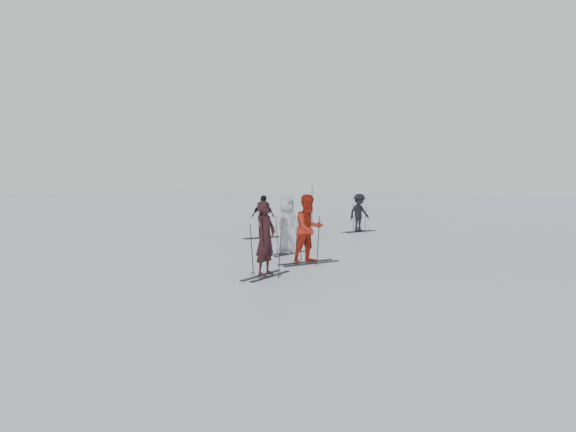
% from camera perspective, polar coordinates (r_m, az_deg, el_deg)
% --- Properties ---
extents(ground, '(120.00, 120.00, 0.00)m').
position_cam_1_polar(ground, '(16.90, -1.80, -3.59)').
color(ground, silver).
rests_on(ground, ground).
extents(skier_near_dark, '(0.43, 0.63, 1.66)m').
position_cam_1_polar(skier_near_dark, '(12.55, -2.29, -2.40)').
color(skier_near_dark, black).
rests_on(skier_near_dark, ground).
extents(skier_red, '(0.94, 1.04, 1.75)m').
position_cam_1_polar(skier_red, '(14.44, 2.13, -1.39)').
color(skier_red, maroon).
rests_on(skier_red, ground).
extents(skier_grey, '(0.55, 0.82, 1.63)m').
position_cam_1_polar(skier_grey, '(16.26, -0.14, -1.00)').
color(skier_grey, '#9A9DA2').
rests_on(skier_grey, ground).
extents(skier_uphill_left, '(0.74, 0.97, 1.53)m').
position_cam_1_polar(skier_uphill_left, '(20.46, -2.55, -0.11)').
color(skier_uphill_left, black).
rests_on(skier_uphill_left, ground).
extents(skier_uphill_far, '(0.90, 1.12, 1.52)m').
position_cam_1_polar(skier_uphill_far, '(22.95, 7.25, 0.29)').
color(skier_uphill_far, black).
rests_on(skier_uphill_far, ground).
extents(skis_near_dark, '(1.69, 0.96, 1.20)m').
position_cam_1_polar(skis_near_dark, '(12.58, -2.29, -3.44)').
color(skis_near_dark, black).
rests_on(skis_near_dark, ground).
extents(skis_red, '(1.99, 1.55, 1.29)m').
position_cam_1_polar(skis_red, '(14.47, 2.13, -2.30)').
color(skis_red, black).
rests_on(skis_red, ground).
extents(skis_grey, '(1.59, 0.89, 1.14)m').
position_cam_1_polar(skis_grey, '(16.28, -0.14, -1.85)').
color(skis_grey, black).
rests_on(skis_grey, ground).
extents(skis_uphill_left, '(1.82, 1.48, 1.18)m').
position_cam_1_polar(skis_uphill_left, '(20.47, -2.55, -0.60)').
color(skis_uphill_left, black).
rests_on(skis_uphill_left, ground).
extents(skis_uphill_far, '(1.83, 1.42, 1.19)m').
position_cam_1_polar(skis_uphill_far, '(22.96, 7.24, -0.12)').
color(skis_uphill_far, black).
rests_on(skis_uphill_far, ground).
extents(piste_marker, '(0.05, 0.05, 1.77)m').
position_cam_1_polar(piste_marker, '(28.13, 2.46, 1.26)').
color(piste_marker, black).
rests_on(piste_marker, ground).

